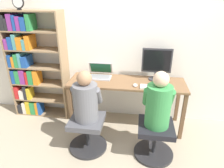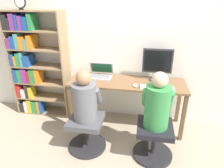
% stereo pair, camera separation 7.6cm
% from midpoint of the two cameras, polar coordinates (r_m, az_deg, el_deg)
% --- Properties ---
extents(ground_plane, '(14.00, 14.00, 0.00)m').
position_cam_midpoint_polar(ground_plane, '(3.15, 2.64, -14.23)').
color(ground_plane, tan).
extents(wall_back, '(10.00, 0.05, 2.60)m').
position_cam_midpoint_polar(wall_back, '(3.16, 4.28, 12.11)').
color(wall_back, white).
rests_on(wall_back, ground_plane).
extents(desk, '(1.74, 0.56, 0.77)m').
position_cam_midpoint_polar(desk, '(3.03, 3.42, -0.88)').
color(desk, brown).
rests_on(desk, ground_plane).
extents(desktop_monitor, '(0.44, 0.21, 0.48)m').
position_cam_midpoint_polar(desktop_monitor, '(3.04, 11.92, 5.67)').
color(desktop_monitor, '#333338').
rests_on(desktop_monitor, desk).
extents(laptop, '(0.37, 0.31, 0.21)m').
position_cam_midpoint_polar(laptop, '(3.16, -4.25, 2.83)').
color(laptop, '#B7B7BC').
rests_on(laptop, desk).
extents(keyboard, '(0.46, 0.14, 0.03)m').
position_cam_midpoint_polar(keyboard, '(2.83, 11.94, -0.94)').
color(keyboard, silver).
rests_on(keyboard, desk).
extents(computer_mouse_by_keyboard, '(0.06, 0.10, 0.03)m').
position_cam_midpoint_polar(computer_mouse_by_keyboard, '(2.84, 5.91, -0.35)').
color(computer_mouse_by_keyboard, silver).
rests_on(computer_mouse_by_keyboard, desk).
extents(office_chair_left, '(0.52, 0.52, 0.47)m').
position_cam_midpoint_polar(office_chair_left, '(2.72, 11.30, -14.97)').
color(office_chair_left, '#262628').
rests_on(office_chair_left, ground_plane).
extents(office_chair_right, '(0.52, 0.52, 0.47)m').
position_cam_midpoint_polar(office_chair_right, '(2.80, -7.80, -13.37)').
color(office_chair_right, '#262628').
rests_on(office_chair_right, ground_plane).
extents(person_at_monitor, '(0.37, 0.34, 0.71)m').
position_cam_midpoint_polar(person_at_monitor, '(2.44, 12.27, -5.30)').
color(person_at_monitor, '#388C47').
rests_on(person_at_monitor, office_chair_left).
extents(person_at_laptop, '(0.38, 0.33, 0.67)m').
position_cam_midpoint_polar(person_at_laptop, '(2.54, -8.39, -4.33)').
color(person_at_laptop, slate).
rests_on(person_at_laptop, office_chair_right).
extents(bookshelf, '(0.94, 0.31, 1.76)m').
position_cam_midpoint_polar(bookshelf, '(3.57, -22.92, 4.72)').
color(bookshelf, '#997A56').
rests_on(bookshelf, ground_plane).
extents(desk_clock, '(0.17, 0.03, 0.19)m').
position_cam_midpoint_polar(desk_clock, '(3.33, -25.89, 20.24)').
color(desk_clock, black).
rests_on(desk_clock, bookshelf).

